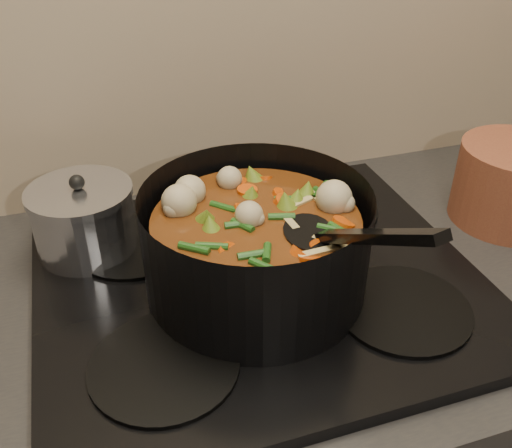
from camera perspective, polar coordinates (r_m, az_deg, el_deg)
name	(u,v)px	position (r m, az deg, el deg)	size (l,w,h in m)	color
stovetop	(258,280)	(0.83, 0.22, -5.64)	(0.62, 0.54, 0.03)	black
stockpot	(256,246)	(0.76, 0.04, -2.22)	(0.31, 0.40, 0.22)	black
saucepan	(84,219)	(0.89, -16.82, 0.47)	(0.15, 0.15, 0.13)	silver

